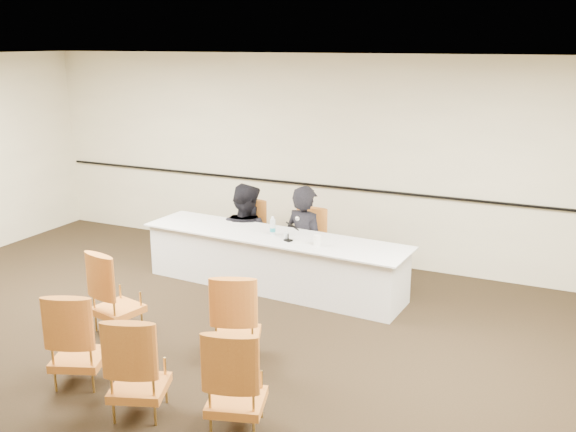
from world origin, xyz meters
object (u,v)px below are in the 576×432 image
(panel_table, at_px, (273,261))
(panelist_second, at_px, (246,244))
(panelist_main_chair, at_px, (305,244))
(coffee_cup, at_px, (317,241))
(aud_chair_front_left, at_px, (117,291))
(aud_chair_back_right, at_px, (236,377))
(microphone, at_px, (288,230))
(water_bottle, at_px, (273,226))
(drinking_glass, at_px, (286,236))
(aud_chair_back_mid, at_px, (138,364))
(panelist_second_chair, at_px, (245,234))
(aud_chair_back_left, at_px, (78,337))
(panelist_main, at_px, (305,249))
(aud_chair_front_mid, at_px, (236,316))

(panel_table, bearing_deg, panelist_second, 144.89)
(panelist_main_chair, bearing_deg, coffee_cup, -53.04)
(aud_chair_front_left, xyz_separation_m, aud_chair_back_right, (2.15, -1.10, 0.00))
(panel_table, relative_size, microphone, 12.18)
(water_bottle, distance_m, drinking_glass, 0.28)
(panelist_second, height_order, aud_chair_back_mid, panelist_second)
(microphone, distance_m, coffee_cup, 0.41)
(panelist_second_chair, distance_m, microphone, 1.34)
(water_bottle, distance_m, coffee_cup, 0.73)
(panelist_main_chair, relative_size, panelist_second_chair, 1.00)
(aud_chair_back_mid, height_order, aud_chair_back_right, same)
(aud_chair_back_right, bearing_deg, panelist_second_chair, 100.62)
(panel_table, xyz_separation_m, coffee_cup, (0.69, -0.18, 0.43))
(panelist_second_chair, distance_m, water_bottle, 1.01)
(aud_chair_front_left, distance_m, aud_chair_back_left, 1.16)
(panelist_second, relative_size, aud_chair_back_mid, 1.88)
(aud_chair_front_left, distance_m, aud_chair_back_mid, 1.79)
(panel_table, height_order, aud_chair_back_left, aud_chair_back_left)
(panelist_main, distance_m, microphone, 0.84)
(panelist_second_chair, xyz_separation_m, aud_chair_back_left, (0.16, -3.57, 0.00))
(panelist_main_chair, height_order, panelist_second, panelist_second)
(coffee_cup, distance_m, aud_chair_front_mid, 1.78)
(panelist_main_chair, bearing_deg, aud_chair_back_right, -71.86)
(coffee_cup, bearing_deg, aud_chair_back_mid, -98.27)
(panelist_main, bearing_deg, aud_chair_back_mid, 108.58)
(panelist_second, relative_size, aud_chair_front_left, 1.88)
(drinking_glass, bearing_deg, panelist_second_chair, 144.34)
(panelist_second_chair, distance_m, aud_chair_back_right, 4.06)
(panel_table, height_order, panelist_main_chair, panelist_main_chair)
(coffee_cup, relative_size, aud_chair_front_left, 0.14)
(panelist_second_chair, height_order, aud_chair_back_left, same)
(panelist_second, height_order, aud_chair_front_left, panelist_second)
(panel_table, xyz_separation_m, aud_chair_back_mid, (0.26, -3.17, 0.11))
(panel_table, bearing_deg, aud_chair_back_right, -65.65)
(panelist_second, bearing_deg, aud_chair_back_left, 100.78)
(panelist_second_chair, height_order, aud_chair_front_left, same)
(microphone, height_order, drinking_glass, microphone)
(panelist_main_chair, relative_size, drinking_glass, 9.50)
(panel_table, xyz_separation_m, aud_chair_front_left, (-1.01, -1.90, 0.11))
(aud_chair_front_mid, relative_size, aud_chair_back_right, 1.00)
(drinking_glass, bearing_deg, aud_chair_back_left, -105.98)
(panelist_main, relative_size, panelist_main_chair, 1.89)
(panel_table, height_order, aud_chair_back_right, aud_chair_back_right)
(aud_chair_back_left, distance_m, aud_chair_back_mid, 0.86)
(panel_table, distance_m, aud_chair_front_left, 2.16)
(coffee_cup, height_order, aud_chair_back_left, aud_chair_back_left)
(panelist_main, xyz_separation_m, microphone, (0.07, -0.69, 0.47))
(panelist_main_chair, xyz_separation_m, coffee_cup, (0.47, -0.72, 0.32))
(panelist_second, xyz_separation_m, drinking_glass, (0.98, -0.70, 0.44))
(aud_chair_back_right, bearing_deg, aud_chair_back_left, 162.14)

